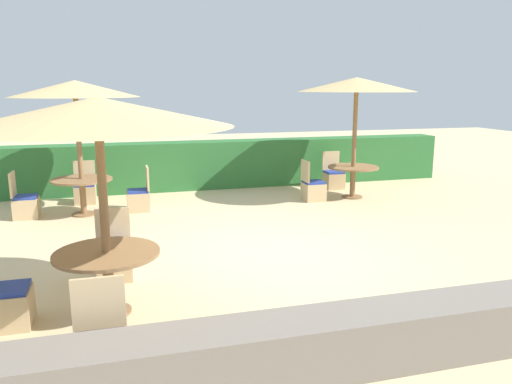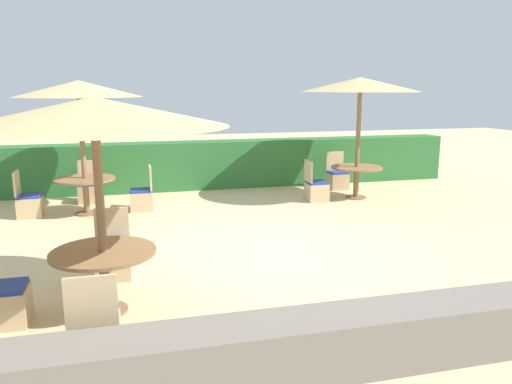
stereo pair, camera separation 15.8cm
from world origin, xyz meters
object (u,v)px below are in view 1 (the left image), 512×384
object	(u,v)px
round_table_back_left	(82,185)
patio_chair_back_left_east	(139,198)
patio_chair_back_left_north	(85,192)
patio_chair_back_right_north	(333,178)
patio_chair_front_left_west	(7,304)
patio_chair_back_right_west	(313,189)
parasol_back_left	(75,89)
parasol_front_left	(97,113)
patio_chair_back_left_west	(25,205)
patio_chair_front_left_north	(114,260)
round_table_back_right	(353,172)
round_table_front_left	(107,263)
patio_chair_front_left_south	(102,337)
parasol_back_right	(357,85)

from	to	relation	value
round_table_back_left	patio_chair_back_left_east	size ratio (longest dim) A/B	1.29
round_table_back_left	patio_chair_back_left_north	distance (m)	1.15
patio_chair_back_right_north	patio_chair_back_left_north	bearing A→B (deg)	0.31
patio_chair_back_right_north	patio_chair_front_left_west	bearing A→B (deg)	42.60
patio_chair_back_right_west	patio_chair_back_left_east	bearing A→B (deg)	-90.95
parasol_back_left	parasol_front_left	distance (m)	4.85
patio_chair_back_left_west	patio_chair_front_left_north	distance (m)	4.13
round_table_back_left	round_table_back_right	bearing A→B (deg)	0.24
parasol_back_left	patio_chair_back_left_east	distance (m)	2.50
patio_chair_back_left_north	patio_chair_back_left_west	bearing A→B (deg)	44.21
round_table_front_left	patio_chair_back_right_north	bearing A→B (deg)	47.50
parasol_back_left	round_table_back_left	world-z (taller)	parasol_back_left
patio_chair_front_left_west	patio_chair_front_left_north	bearing A→B (deg)	135.57
patio_chair_front_left_west	round_table_back_right	size ratio (longest dim) A/B	0.79
patio_chair_back_left_east	round_table_back_right	world-z (taller)	patio_chair_back_left_east
patio_chair_back_left_west	patio_chair_back_right_west	bearing A→B (deg)	89.41
patio_chair_front_left_west	patio_chair_front_left_south	distance (m)	1.46
patio_chair_back_left_north	patio_chair_back_left_west	size ratio (longest dim) A/B	1.00
round_table_front_left	parasol_back_right	bearing A→B (deg)	41.66
round_table_back_left	patio_chair_back_right_north	distance (m)	6.11
patio_chair_front_left_south	patio_chair_back_right_north	xyz separation A→B (m)	(5.49, 7.02, 0.00)
parasol_front_left	patio_chair_front_left_west	size ratio (longest dim) A/B	3.13
round_table_back_left	round_table_back_right	world-z (taller)	round_table_back_left
patio_chair_back_left_west	parasol_back_right	world-z (taller)	parasol_back_right
round_table_back_right	parasol_back_right	bearing A→B (deg)	116.57
round_table_back_right	patio_chair_front_left_west	bearing A→B (deg)	-143.09
patio_chair_back_left_north	patio_chair_front_left_west	distance (m)	5.96
round_table_back_left	patio_chair_back_left_north	size ratio (longest dim) A/B	1.29
parasol_front_left	patio_chair_back_right_west	xyz separation A→B (m)	(4.42, 4.80, -2.03)
patio_chair_back_left_east	parasol_front_left	world-z (taller)	parasol_front_left
patio_chair_back_left_west	round_table_front_left	bearing A→B (deg)	18.77
patio_chair_back_left_north	patio_chair_front_left_west	size ratio (longest dim) A/B	1.00
patio_chair_front_left_north	patio_chair_front_left_south	size ratio (longest dim) A/B	1.00
round_table_front_left	patio_chair_front_left_west	bearing A→B (deg)	-177.66
patio_chair_back_left_north	round_table_back_right	xyz separation A→B (m)	(6.01, -1.07, 0.34)
round_table_back_left	patio_chair_front_left_west	bearing A→B (deg)	-95.95
round_table_back_right	round_table_back_left	bearing A→B (deg)	-179.76
parasol_back_left	patio_chair_back_left_east	xyz separation A→B (m)	(1.11, 0.05, -2.24)
patio_chair_front_left_south	round_table_back_left	bearing A→B (deg)	94.90
patio_chair_front_left_south	patio_chair_back_right_west	bearing A→B (deg)	52.77
patio_chair_back_left_east	parasol_back_left	bearing A→B (deg)	92.55
patio_chair_back_left_east	patio_chair_front_left_north	xyz separation A→B (m)	(-0.49, -3.76, 0.00)
patio_chair_front_left_south	parasol_back_left	bearing A→B (deg)	94.90
patio_chair_back_left_north	patio_chair_front_left_south	xyz separation A→B (m)	(0.53, -6.99, 0.00)
patio_chair_back_right_west	patio_chair_back_right_north	distance (m)	1.53
patio_chair_back_right_north	parasol_back_left	bearing A→B (deg)	10.61
round_table_back_left	parasol_back_right	xyz separation A→B (m)	(5.99, 0.03, 1.98)
patio_chair_back_left_east	patio_chair_back_right_west	bearing A→B (deg)	-90.95
round_table_front_left	round_table_back_right	distance (m)	7.27
patio_chair_front_left_north	patio_chair_back_right_north	world-z (taller)	same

